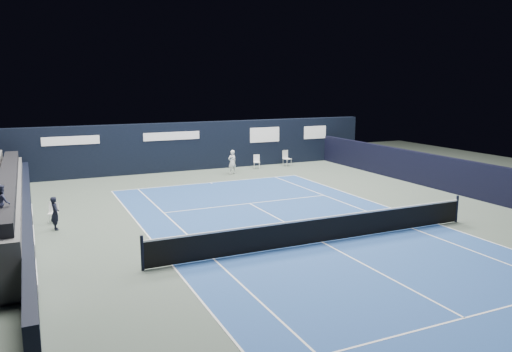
{
  "coord_description": "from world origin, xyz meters",
  "views": [
    {
      "loc": [
        -9.28,
        -14.47,
        5.61
      ],
      "look_at": [
        0.33,
        6.39,
        1.3
      ],
      "focal_mm": 35.0,
      "sensor_mm": 36.0,
      "label": 1
    }
  ],
  "objects_px": {
    "folding_chair_back_a": "(257,161)",
    "tennis_player": "(232,162)",
    "line_judge_chair": "(53,211)",
    "folding_chair_back_b": "(286,157)",
    "tennis_net": "(323,229)"
  },
  "relations": [
    {
      "from": "folding_chair_back_a",
      "to": "tennis_player",
      "type": "xyz_separation_m",
      "value": [
        -2.26,
        -1.26,
        0.24
      ]
    },
    {
      "from": "folding_chair_back_b",
      "to": "line_judge_chair",
      "type": "height_order",
      "value": "folding_chair_back_b"
    },
    {
      "from": "folding_chair_back_b",
      "to": "folding_chair_back_a",
      "type": "bearing_deg",
      "value": 168.48
    },
    {
      "from": "line_judge_chair",
      "to": "tennis_net",
      "type": "height_order",
      "value": "tennis_net"
    },
    {
      "from": "line_judge_chair",
      "to": "tennis_net",
      "type": "distance_m",
      "value": 10.93
    },
    {
      "from": "tennis_net",
      "to": "folding_chair_back_b",
      "type": "bearing_deg",
      "value": 66.32
    },
    {
      "from": "line_judge_chair",
      "to": "tennis_net",
      "type": "relative_size",
      "value": 0.07
    },
    {
      "from": "tennis_player",
      "to": "line_judge_chair",
      "type": "bearing_deg",
      "value": -146.33
    },
    {
      "from": "line_judge_chair",
      "to": "tennis_player",
      "type": "distance_m",
      "value": 12.9
    },
    {
      "from": "tennis_net",
      "to": "line_judge_chair",
      "type": "bearing_deg",
      "value": 141.45
    },
    {
      "from": "folding_chair_back_a",
      "to": "tennis_net",
      "type": "height_order",
      "value": "tennis_net"
    },
    {
      "from": "folding_chair_back_b",
      "to": "tennis_player",
      "type": "height_order",
      "value": "tennis_player"
    },
    {
      "from": "folding_chair_back_a",
      "to": "tennis_player",
      "type": "distance_m",
      "value": 2.59
    },
    {
      "from": "line_judge_chair",
      "to": "tennis_player",
      "type": "relative_size",
      "value": 0.57
    },
    {
      "from": "folding_chair_back_a",
      "to": "tennis_net",
      "type": "relative_size",
      "value": 0.07
    }
  ]
}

